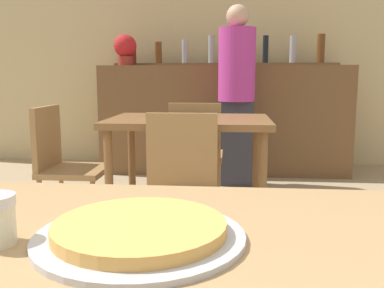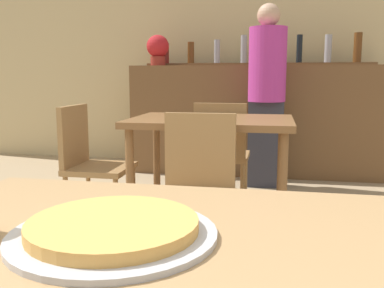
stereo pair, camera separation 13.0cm
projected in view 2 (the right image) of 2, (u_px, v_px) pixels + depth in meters
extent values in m
cube|color=#D1B784|center=(259.00, 43.00, 4.91)|extent=(8.00, 0.05, 2.80)
cube|color=#A87F51|center=(163.00, 256.00, 0.78)|extent=(1.19, 0.85, 0.04)
cube|color=brown|center=(212.00, 121.00, 2.68)|extent=(1.00, 0.71, 0.04)
cylinder|color=brown|center=(130.00, 189.00, 2.53)|extent=(0.05, 0.05, 0.73)
cylinder|color=brown|center=(282.00, 197.00, 2.37)|extent=(0.05, 0.05, 0.73)
cylinder|color=brown|center=(157.00, 169.00, 3.10)|extent=(0.05, 0.05, 0.73)
cylinder|color=brown|center=(281.00, 174.00, 2.94)|extent=(0.05, 0.05, 0.73)
cube|color=brown|center=(255.00, 120.00, 4.55)|extent=(2.60, 0.56, 1.14)
cube|color=brown|center=(257.00, 65.00, 4.59)|extent=(2.39, 0.24, 0.03)
cylinder|color=maroon|center=(165.00, 53.00, 4.76)|extent=(0.08, 0.08, 0.22)
cylinder|color=#5B3314|center=(191.00, 53.00, 4.70)|extent=(0.07, 0.07, 0.23)
cylinder|color=#9999A3|center=(217.00, 52.00, 4.65)|extent=(0.06, 0.06, 0.25)
cylinder|color=#9999A3|center=(244.00, 49.00, 4.59)|extent=(0.07, 0.07, 0.30)
cylinder|color=#5B3314|center=(271.00, 49.00, 4.54)|extent=(0.08, 0.08, 0.29)
cylinder|color=black|center=(299.00, 49.00, 4.48)|extent=(0.06, 0.06, 0.29)
cylinder|color=#9999A3|center=(328.00, 49.00, 4.43)|extent=(0.07, 0.07, 0.29)
cylinder|color=#5B3314|center=(358.00, 48.00, 4.38)|extent=(0.08, 0.08, 0.30)
cube|color=olive|center=(194.00, 200.00, 2.14)|extent=(0.40, 0.40, 0.04)
cube|color=olive|center=(200.00, 151.00, 2.28)|extent=(0.38, 0.04, 0.40)
cylinder|color=olive|center=(152.00, 251.00, 2.04)|extent=(0.03, 0.03, 0.40)
cylinder|color=olive|center=(223.00, 257.00, 1.98)|extent=(0.03, 0.03, 0.40)
cylinder|color=olive|center=(169.00, 227.00, 2.37)|extent=(0.03, 0.03, 0.40)
cylinder|color=olive|center=(230.00, 231.00, 2.31)|extent=(0.03, 0.03, 0.40)
cube|color=olive|center=(222.00, 156.00, 3.31)|extent=(0.40, 0.40, 0.04)
cube|color=olive|center=(220.00, 131.00, 3.10)|extent=(0.38, 0.04, 0.40)
cylinder|color=olive|center=(245.00, 179.00, 3.48)|extent=(0.03, 0.03, 0.40)
cylinder|color=olive|center=(204.00, 177.00, 3.54)|extent=(0.03, 0.03, 0.40)
cylinder|color=olive|center=(242.00, 190.00, 3.15)|extent=(0.03, 0.03, 0.40)
cylinder|color=olive|center=(197.00, 188.00, 3.21)|extent=(0.03, 0.03, 0.40)
cube|color=olive|center=(100.00, 168.00, 2.87)|extent=(0.40, 0.40, 0.04)
cube|color=olive|center=(74.00, 135.00, 2.87)|extent=(0.04, 0.38, 0.40)
cylinder|color=olive|center=(116.00, 209.00, 2.71)|extent=(0.03, 0.03, 0.40)
cylinder|color=olive|center=(133.00, 194.00, 3.04)|extent=(0.03, 0.03, 0.40)
cylinder|color=olive|center=(66.00, 206.00, 2.77)|extent=(0.03, 0.03, 0.40)
cylinder|color=olive|center=(89.00, 192.00, 3.10)|extent=(0.03, 0.03, 0.40)
cylinder|color=#B7B7BC|center=(114.00, 234.00, 0.82)|extent=(0.40, 0.40, 0.01)
cylinder|color=gold|center=(113.00, 225.00, 0.81)|extent=(0.33, 0.33, 0.02)
cube|color=#2D2D38|center=(265.00, 144.00, 3.99)|extent=(0.32, 0.18, 0.80)
cylinder|color=#B2338C|center=(267.00, 65.00, 3.87)|extent=(0.34, 0.34, 0.66)
sphere|color=tan|center=(269.00, 15.00, 3.80)|extent=(0.21, 0.21, 0.21)
cylinder|color=maroon|center=(158.00, 61.00, 4.60)|extent=(0.16, 0.16, 0.10)
sphere|color=red|center=(158.00, 46.00, 4.57)|extent=(0.24, 0.24, 0.24)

